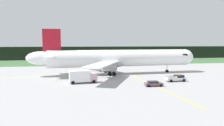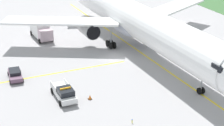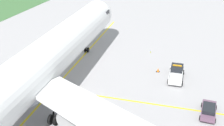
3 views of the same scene
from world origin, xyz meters
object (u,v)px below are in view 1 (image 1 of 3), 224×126
at_px(staff_car, 153,83).
at_px(apron_cone, 176,78).
at_px(airliner, 118,59).
at_px(ops_pickup_truck, 176,78).
at_px(catering_truck, 82,76).

distance_m(staff_car, apron_cone, 12.86).
relative_size(airliner, apron_cone, 90.05).
relative_size(airliner, staff_car, 13.21).
height_order(airliner, staff_car, airliner).
height_order(airliner, ops_pickup_truck, airliner).
xyz_separation_m(catering_truck, apron_cone, (26.79, 1.24, -1.46)).
relative_size(airliner, catering_truck, 7.81).
relative_size(ops_pickup_truck, staff_car, 1.31).
bearing_deg(ops_pickup_truck, staff_car, -148.96).
height_order(airliner, catering_truck, airliner).
relative_size(staff_car, apron_cone, 6.82).
height_order(ops_pickup_truck, staff_car, ops_pickup_truck).
distance_m(airliner, ops_pickup_truck, 21.36).
bearing_deg(staff_car, apron_cone, 39.78).
xyz_separation_m(airliner, apron_cone, (14.44, -13.23, -4.91)).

